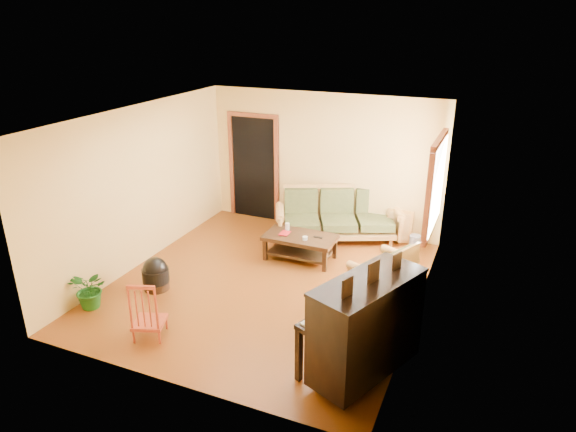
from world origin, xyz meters
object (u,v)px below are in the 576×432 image
at_px(footstool, 156,277).
at_px(ceramic_crock, 415,242).
at_px(potted_plant, 91,289).
at_px(sofa, 338,215).
at_px(coffee_table, 300,247).
at_px(red_chair, 148,308).
at_px(piano, 366,329).
at_px(armchair, 383,268).

height_order(footstool, ceramic_crock, footstool).
distance_m(ceramic_crock, potted_plant, 5.41).
bearing_deg(sofa, ceramic_crock, -17.70).
distance_m(coffee_table, footstool, 2.43).
distance_m(red_chair, potted_plant, 1.22).
bearing_deg(potted_plant, piano, 1.29).
bearing_deg(footstool, red_chair, -56.99).
xyz_separation_m(sofa, potted_plant, (-2.48, -3.63, -0.18)).
xyz_separation_m(piano, ceramic_crock, (-0.07, 3.70, -0.50)).
height_order(armchair, ceramic_crock, armchair).
bearing_deg(footstool, ceramic_crock, 41.74).
xyz_separation_m(armchair, potted_plant, (-3.69, -2.01, -0.13)).
bearing_deg(red_chair, footstool, 102.93).
height_order(piano, footstool, piano).
bearing_deg(piano, ceramic_crock, 113.85).
relative_size(coffee_table, piano, 0.85).
bearing_deg(piano, red_chair, -150.42).
height_order(armchair, footstool, armchair).
bearing_deg(coffee_table, armchair, -20.87).
height_order(piano, ceramic_crock, piano).
height_order(footstool, red_chair, red_chair).
bearing_deg(coffee_table, red_chair, -108.55).
distance_m(sofa, coffee_table, 1.12).
bearing_deg(armchair, sofa, 150.38).
xyz_separation_m(red_chair, potted_plant, (-1.19, 0.24, -0.12)).
xyz_separation_m(footstool, ceramic_crock, (3.35, 2.99, -0.07)).
relative_size(armchair, ceramic_crock, 3.43).
xyz_separation_m(sofa, piano, (1.46, -3.54, 0.14)).
xyz_separation_m(armchair, red_chair, (-2.50, -2.25, -0.01)).
relative_size(armchair, footstool, 2.11).
relative_size(armchair, red_chair, 1.03).
xyz_separation_m(armchair, ceramic_crock, (0.17, 1.78, -0.30)).
bearing_deg(piano, footstool, -169.05).
relative_size(footstool, ceramic_crock, 1.62).
bearing_deg(coffee_table, piano, -54.44).
distance_m(armchair, ceramic_crock, 1.82).
relative_size(coffee_table, potted_plant, 2.05).
relative_size(red_chair, ceramic_crock, 3.33).
relative_size(armchair, piano, 0.61).
bearing_deg(potted_plant, footstool, 57.56).
xyz_separation_m(piano, red_chair, (-2.75, -0.33, -0.21)).
bearing_deg(armchair, piano, -58.97).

